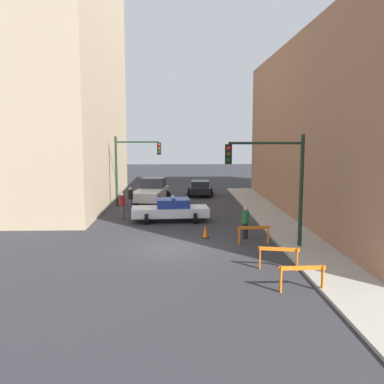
% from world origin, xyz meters
% --- Properties ---
extents(ground_plane, '(120.00, 120.00, 0.00)m').
position_xyz_m(ground_plane, '(0.00, 0.00, 0.00)').
color(ground_plane, '#2D2D33').
extents(sidewalk_right, '(2.40, 44.00, 0.12)m').
position_xyz_m(sidewalk_right, '(6.20, 0.00, 0.06)').
color(sidewalk_right, '#9E998E').
rests_on(sidewalk_right, ground_plane).
extents(building_corner_left, '(14.00, 20.00, 19.20)m').
position_xyz_m(building_corner_left, '(-12.00, 14.00, 9.60)').
color(building_corner_left, tan).
rests_on(building_corner_left, ground_plane).
extents(building_right, '(12.00, 28.00, 11.36)m').
position_xyz_m(building_right, '(13.40, 8.00, 5.68)').
color(building_right, '#93664C').
rests_on(building_right, ground_plane).
extents(traffic_light_near, '(3.64, 0.35, 5.20)m').
position_xyz_m(traffic_light_near, '(4.73, -0.17, 3.53)').
color(traffic_light_near, black).
rests_on(traffic_light_near, sidewalk_right).
extents(traffic_light_far, '(3.44, 0.35, 5.20)m').
position_xyz_m(traffic_light_far, '(-3.30, 12.28, 3.40)').
color(traffic_light_far, black).
rests_on(traffic_light_far, ground_plane).
extents(police_car, '(4.82, 2.58, 1.52)m').
position_xyz_m(police_car, '(-0.26, 6.45, 0.72)').
color(police_car, white).
rests_on(police_car, ground_plane).
extents(white_truck, '(3.11, 5.62, 1.90)m').
position_xyz_m(white_truck, '(-1.93, 13.92, 0.91)').
color(white_truck, silver).
rests_on(white_truck, ground_plane).
extents(parked_car_near, '(2.41, 4.38, 1.31)m').
position_xyz_m(parked_car_near, '(2.15, 17.96, 0.67)').
color(parked_car_near, black).
rests_on(parked_car_near, ground_plane).
extents(pedestrian_crossing, '(0.41, 0.41, 1.66)m').
position_xyz_m(pedestrian_crossing, '(-3.37, 7.40, 0.86)').
color(pedestrian_crossing, '#474C66').
rests_on(pedestrian_crossing, ground_plane).
extents(pedestrian_corner, '(0.43, 0.43, 1.66)m').
position_xyz_m(pedestrian_corner, '(-3.16, 10.32, 0.86)').
color(pedestrian_corner, '#474C66').
rests_on(pedestrian_corner, ground_plane).
extents(pedestrian_sidewalk, '(0.46, 0.46, 1.66)m').
position_xyz_m(pedestrian_sidewalk, '(3.65, 1.81, 0.86)').
color(pedestrian_sidewalk, black).
rests_on(pedestrian_sidewalk, ground_plane).
extents(barrier_front, '(1.60, 0.20, 0.90)m').
position_xyz_m(barrier_front, '(4.37, -5.80, 0.62)').
color(barrier_front, orange).
rests_on(barrier_front, ground_plane).
extents(barrier_mid, '(1.58, 0.45, 0.90)m').
position_xyz_m(barrier_mid, '(4.15, -3.37, 0.62)').
color(barrier_mid, orange).
rests_on(barrier_mid, ground_plane).
extents(barrier_back, '(1.60, 0.29, 0.90)m').
position_xyz_m(barrier_back, '(3.87, 0.59, 0.62)').
color(barrier_back, orange).
rests_on(barrier_back, ground_plane).
extents(traffic_cone, '(0.36, 0.36, 0.66)m').
position_xyz_m(traffic_cone, '(1.60, 2.03, 0.32)').
color(traffic_cone, black).
rests_on(traffic_cone, ground_plane).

